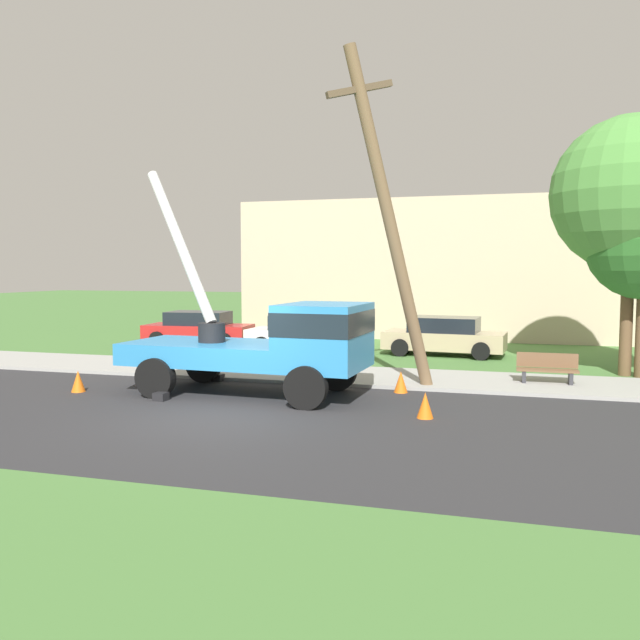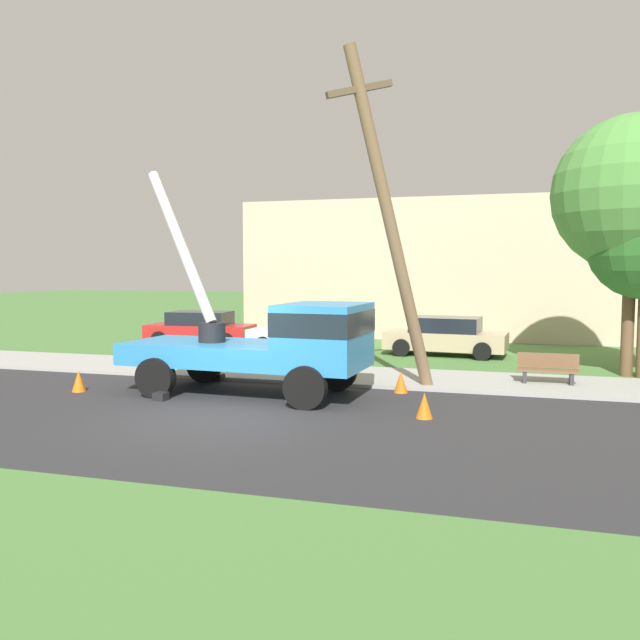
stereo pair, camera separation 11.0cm
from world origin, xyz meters
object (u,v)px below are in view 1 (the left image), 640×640
(parked_sedan_tan, at_px, (444,336))
(roadside_tree_far, at_px, (631,195))
(traffic_cone_behind, at_px, (78,381))
(traffic_cone_curbside, at_px, (401,382))
(parked_sedan_white, at_px, (305,334))
(utility_truck, at_px, (276,340))
(parked_sedan_red, at_px, (199,328))
(leaning_utility_pole, at_px, (389,218))
(traffic_cone_ahead, at_px, (425,405))
(park_bench, at_px, (547,369))

(parked_sedan_tan, relative_size, roadside_tree_far, 0.59)
(roadside_tree_far, bearing_deg, traffic_cone_behind, -154.38)
(traffic_cone_curbside, bearing_deg, parked_sedan_tan, 87.10)
(parked_sedan_white, xyz_separation_m, parked_sedan_tan, (5.25, 0.52, 0.00))
(utility_truck, bearing_deg, parked_sedan_red, 126.29)
(parked_sedan_red, bearing_deg, parked_sedan_white, -9.41)
(leaning_utility_pole, xyz_separation_m, roadside_tree_far, (6.41, 4.39, 0.86))
(traffic_cone_ahead, height_order, park_bench, park_bench)
(traffic_cone_behind, distance_m, park_bench, 12.50)
(parked_sedan_white, bearing_deg, parked_sedan_red, 170.59)
(parked_sedan_red, xyz_separation_m, parked_sedan_white, (4.96, -0.82, 0.00))
(traffic_cone_ahead, bearing_deg, parked_sedan_red, 135.03)
(parked_sedan_white, xyz_separation_m, park_bench, (8.54, -5.21, -0.25))
(traffic_cone_ahead, bearing_deg, roadside_tree_far, 54.99)
(traffic_cone_ahead, xyz_separation_m, park_bench, (2.73, 4.72, 0.18))
(utility_truck, bearing_deg, traffic_cone_curbside, 23.74)
(park_bench, bearing_deg, parked_sedan_red, 155.93)
(utility_truck, distance_m, parked_sedan_tan, 9.66)
(parked_sedan_tan, xyz_separation_m, park_bench, (3.29, -5.73, -0.25))
(leaning_utility_pole, bearing_deg, park_bench, 24.61)
(utility_truck, bearing_deg, roadside_tree_far, 32.97)
(utility_truck, bearing_deg, traffic_cone_behind, -169.65)
(utility_truck, height_order, roadside_tree_far, roadside_tree_far)
(utility_truck, xyz_separation_m, parked_sedan_tan, (3.35, 9.03, -0.70))
(parked_sedan_white, bearing_deg, roadside_tree_far, -13.82)
(leaning_utility_pole, height_order, roadside_tree_far, leaning_utility_pole)
(leaning_utility_pole, bearing_deg, traffic_cone_behind, -162.84)
(traffic_cone_curbside, relative_size, roadside_tree_far, 0.07)
(park_bench, relative_size, roadside_tree_far, 0.21)
(parked_sedan_white, height_order, parked_sedan_tan, same)
(parked_sedan_tan, bearing_deg, traffic_cone_behind, -130.35)
(traffic_cone_behind, bearing_deg, parked_sedan_red, 99.59)
(utility_truck, distance_m, leaning_utility_pole, 4.28)
(utility_truck, bearing_deg, parked_sedan_tan, 69.66)
(leaning_utility_pole, relative_size, park_bench, 5.49)
(parked_sedan_red, height_order, parked_sedan_white, same)
(traffic_cone_curbside, xyz_separation_m, park_bench, (3.69, 2.00, 0.18))
(traffic_cone_curbside, bearing_deg, traffic_cone_behind, -164.53)
(traffic_cone_ahead, distance_m, traffic_cone_curbside, 2.88)
(utility_truck, relative_size, traffic_cone_ahead, 12.06)
(parked_sedan_white, height_order, roadside_tree_far, roadside_tree_far)
(leaning_utility_pole, distance_m, parked_sedan_tan, 8.52)
(parked_sedan_red, relative_size, park_bench, 2.83)
(leaning_utility_pole, relative_size, parked_sedan_red, 1.94)
(utility_truck, relative_size, parked_sedan_red, 1.49)
(traffic_cone_ahead, bearing_deg, utility_truck, 160.06)
(traffic_cone_curbside, bearing_deg, park_bench, 28.52)
(leaning_utility_pole, height_order, parked_sedan_red, leaning_utility_pole)
(leaning_utility_pole, height_order, traffic_cone_ahead, leaning_utility_pole)
(utility_truck, bearing_deg, parked_sedan_white, 102.56)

